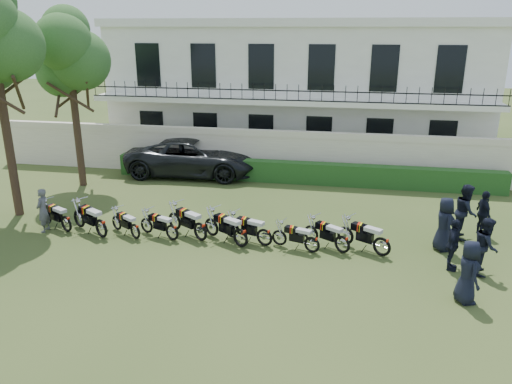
# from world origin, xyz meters

# --- Properties ---
(ground) EXTENTS (100.00, 100.00, 0.00)m
(ground) POSITION_xyz_m (0.00, 0.00, 0.00)
(ground) COLOR #32451B
(ground) RESTS_ON ground
(perimeter_wall) EXTENTS (30.00, 0.35, 2.30)m
(perimeter_wall) POSITION_xyz_m (0.00, 8.00, 1.17)
(perimeter_wall) COLOR #F1E3CB
(perimeter_wall) RESTS_ON ground
(hedge) EXTENTS (18.00, 0.60, 1.00)m
(hedge) POSITION_xyz_m (1.00, 7.20, 0.50)
(hedge) COLOR #204518
(hedge) RESTS_ON ground
(building) EXTENTS (20.40, 9.60, 7.40)m
(building) POSITION_xyz_m (0.00, 13.96, 3.71)
(building) COLOR white
(building) RESTS_ON ground
(tree_west_near) EXTENTS (3.40, 3.20, 7.90)m
(tree_west_near) POSITION_xyz_m (-8.96, 5.00, 5.89)
(tree_west_near) COLOR #473323
(tree_west_near) RESTS_ON ground
(motorcycle_0) EXTENTS (1.72, 0.94, 1.02)m
(motorcycle_0) POSITION_xyz_m (-6.68, -0.30, 0.47)
(motorcycle_0) COLOR black
(motorcycle_0) RESTS_ON ground
(motorcycle_1) EXTENTS (1.86, 1.14, 1.14)m
(motorcycle_1) POSITION_xyz_m (-5.21, -0.55, 0.53)
(motorcycle_1) COLOR black
(motorcycle_1) RESTS_ON ground
(motorcycle_2) EXTENTS (1.48, 0.98, 0.92)m
(motorcycle_2) POSITION_xyz_m (-4.02, -0.42, 0.43)
(motorcycle_2) COLOR black
(motorcycle_2) RESTS_ON ground
(motorcycle_3) EXTENTS (1.65, 0.80, 0.95)m
(motorcycle_3) POSITION_xyz_m (-2.73, -0.30, 0.44)
(motorcycle_3) COLOR black
(motorcycle_3) RESTS_ON ground
(motorcycle_4) EXTENTS (1.80, 1.20, 1.13)m
(motorcycle_4) POSITION_xyz_m (-1.76, -0.17, 0.52)
(motorcycle_4) COLOR black
(motorcycle_4) RESTS_ON ground
(motorcycle_5) EXTENTS (1.80, 1.14, 1.11)m
(motorcycle_5) POSITION_xyz_m (-0.30, -0.41, 0.51)
(motorcycle_5) COLOR black
(motorcycle_5) RESTS_ON ground
(motorcycle_6) EXTENTS (1.81, 0.83, 1.03)m
(motorcycle_6) POSITION_xyz_m (0.46, -0.18, 0.48)
(motorcycle_6) COLOR black
(motorcycle_6) RESTS_ON ground
(motorcycle_7) EXTENTS (1.66, 0.70, 0.94)m
(motorcycle_7) POSITION_xyz_m (2.06, -0.40, 0.43)
(motorcycle_7) COLOR black
(motorcycle_7) RESTS_ON ground
(motorcycle_8) EXTENTS (1.60, 1.09, 1.01)m
(motorcycle_8) POSITION_xyz_m (3.02, -0.24, 0.47)
(motorcycle_8) COLOR black
(motorcycle_8) RESTS_ON ground
(motorcycle_9) EXTENTS (1.75, 1.10, 1.08)m
(motorcycle_9) POSITION_xyz_m (4.26, -0.24, 0.50)
(motorcycle_9) COLOR black
(motorcycle_9) RESTS_ON ground
(suv) EXTENTS (6.58, 3.24, 1.80)m
(suv) POSITION_xyz_m (-4.45, 7.59, 0.90)
(suv) COLOR black
(suv) RESTS_ON ground
(inspector) EXTENTS (0.42, 0.61, 1.59)m
(inspector) POSITION_xyz_m (-7.52, -0.34, 0.79)
(inspector) COLOR #5C5C61
(inspector) RESTS_ON ground
(officer_0) EXTENTS (0.76, 0.97, 1.76)m
(officer_0) POSITION_xyz_m (6.32, -2.66, 0.88)
(officer_0) COLOR black
(officer_0) RESTS_ON ground
(officer_1) EXTENTS (0.82, 0.97, 1.75)m
(officer_1) POSITION_xyz_m (7.17, -0.83, 0.88)
(officer_1) COLOR black
(officer_1) RESTS_ON ground
(officer_2) EXTENTS (0.61, 1.01, 1.61)m
(officer_2) POSITION_xyz_m (6.27, -0.76, 0.81)
(officer_2) COLOR black
(officer_2) RESTS_ON ground
(officer_3) EXTENTS (0.78, 1.00, 1.81)m
(officer_3) POSITION_xyz_m (6.24, 0.67, 0.90)
(officer_3) COLOR black
(officer_3) RESTS_ON ground
(officer_4) EXTENTS (0.87, 1.04, 1.93)m
(officer_4) POSITION_xyz_m (7.12, 1.86, 0.96)
(officer_4) COLOR black
(officer_4) RESTS_ON ground
(officer_5) EXTENTS (0.57, 1.00, 1.61)m
(officer_5) POSITION_xyz_m (7.81, 2.25, 0.80)
(officer_5) COLOR black
(officer_5) RESTS_ON ground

